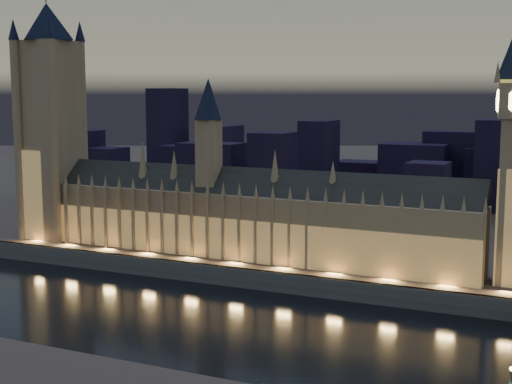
% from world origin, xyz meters
% --- Properties ---
extents(ground_plane, '(2000.00, 2000.00, 0.00)m').
position_xyz_m(ground_plane, '(0.00, 0.00, 0.00)').
color(ground_plane, black).
rests_on(ground_plane, ground).
extents(north_bank, '(2000.00, 960.00, 8.00)m').
position_xyz_m(north_bank, '(0.00, 520.00, 4.00)').
color(north_bank, '#463740').
rests_on(north_bank, ground).
extents(embankment_wall, '(2000.00, 2.50, 8.00)m').
position_xyz_m(embankment_wall, '(0.00, 41.00, 4.00)').
color(embankment_wall, '#40464B').
rests_on(embankment_wall, ground).
extents(palace_of_westminster, '(202.00, 24.22, 78.00)m').
position_xyz_m(palace_of_westminster, '(-2.24, 61.74, 26.37)').
color(palace_of_westminster, '#8F6D59').
rests_on(palace_of_westminster, north_bank).
extents(victoria_tower, '(31.68, 31.68, 126.86)m').
position_xyz_m(victoria_tower, '(-110.00, 61.93, 71.06)').
color(victoria_tower, '#8F6D59').
rests_on(victoria_tower, north_bank).
extents(city_backdrop, '(460.43, 215.63, 76.10)m').
position_xyz_m(city_backdrop, '(30.99, 246.00, 31.01)').
color(city_backdrop, black).
rests_on(city_backdrop, north_bank).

